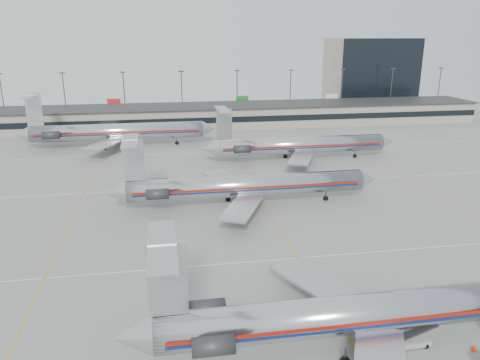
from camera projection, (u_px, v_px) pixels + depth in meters
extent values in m
plane|color=gray|center=(327.00, 301.00, 48.50)|extent=(260.00, 260.00, 0.00)
cube|color=silver|center=(299.00, 258.00, 57.90)|extent=(160.00, 0.15, 0.02)
cube|color=gray|center=(215.00, 116.00, 139.77)|extent=(160.00, 16.00, 6.00)
cube|color=black|center=(218.00, 120.00, 132.09)|extent=(160.00, 0.20, 1.60)
cube|color=#2D2D30|center=(215.00, 106.00, 138.84)|extent=(162.00, 17.00, 0.30)
cylinder|color=#38383D|center=(3.00, 99.00, 141.49)|extent=(0.30, 0.30, 15.00)
cylinder|color=#38383D|center=(65.00, 98.00, 144.37)|extent=(0.30, 0.30, 15.00)
cube|color=#2D2D30|center=(62.00, 73.00, 142.09)|extent=(1.60, 0.40, 0.35)
cylinder|color=#38383D|center=(125.00, 97.00, 147.26)|extent=(0.30, 0.30, 15.00)
cube|color=#2D2D30|center=(123.00, 72.00, 144.98)|extent=(1.60, 0.40, 0.35)
cylinder|color=#38383D|center=(182.00, 96.00, 150.14)|extent=(0.30, 0.30, 15.00)
cube|color=#2D2D30|center=(181.00, 71.00, 147.87)|extent=(1.60, 0.40, 0.35)
cylinder|color=#38383D|center=(237.00, 94.00, 153.03)|extent=(0.30, 0.30, 15.00)
cube|color=#2D2D30|center=(237.00, 71.00, 150.75)|extent=(1.60, 0.40, 0.35)
cylinder|color=#38383D|center=(290.00, 93.00, 155.92)|extent=(0.30, 0.30, 15.00)
cube|color=#2D2D30|center=(291.00, 70.00, 153.64)|extent=(1.60, 0.40, 0.35)
cylinder|color=#38383D|center=(342.00, 92.00, 158.80)|extent=(0.30, 0.30, 15.00)
cube|color=#2D2D30|center=(343.00, 69.00, 156.53)|extent=(1.60, 0.40, 0.35)
cylinder|color=#38383D|center=(391.00, 91.00, 161.69)|extent=(0.30, 0.30, 15.00)
cube|color=#2D2D30|center=(393.00, 69.00, 159.41)|extent=(1.60, 0.40, 0.35)
cylinder|color=#38383D|center=(439.00, 90.00, 164.57)|extent=(0.30, 0.30, 15.00)
cube|color=#2D2D30|center=(441.00, 68.00, 162.30)|extent=(1.60, 0.40, 0.35)
cube|color=tan|center=(370.00, 73.00, 175.08)|extent=(30.00, 20.00, 25.00)
cylinder|color=silver|center=(368.00, 313.00, 40.88)|extent=(37.02, 3.42, 3.42)
cone|color=#B7B7BC|center=(132.00, 337.00, 37.64)|extent=(3.33, 3.42, 3.42)
cube|color=maroon|center=(376.00, 323.00, 39.22)|extent=(35.17, 0.05, 0.32)
cube|color=navy|center=(376.00, 327.00, 39.33)|extent=(35.17, 0.05, 0.26)
cube|color=#B7B7BC|center=(322.00, 286.00, 46.95)|extent=(8.61, 12.55, 0.30)
cube|color=#B7B7BC|center=(167.00, 280.00, 36.68)|extent=(3.15, 0.23, 6.29)
cube|color=#B7B7BC|center=(162.00, 246.00, 35.74)|extent=(2.22, 9.72, 0.17)
cylinder|color=#2D2D30|center=(206.00, 308.00, 41.05)|extent=(3.33, 1.57, 1.57)
cylinder|color=#2D2D30|center=(213.00, 346.00, 36.09)|extent=(3.33, 1.57, 1.57)
cylinder|color=#2D2D30|center=(345.00, 356.00, 39.09)|extent=(0.19, 0.19, 1.53)
cylinder|color=#2D2D30|center=(327.00, 325.00, 43.26)|extent=(0.19, 0.19, 1.53)
cylinder|color=silver|center=(248.00, 186.00, 74.77)|extent=(37.94, 3.51, 3.51)
cone|color=silver|center=(368.00, 179.00, 78.06)|extent=(3.03, 3.51, 3.51)
cone|color=#B7B7BC|center=(115.00, 193.00, 71.46)|extent=(3.41, 3.51, 3.51)
cube|color=maroon|center=(250.00, 188.00, 73.07)|extent=(36.04, 0.05, 0.33)
cube|color=navy|center=(250.00, 190.00, 73.18)|extent=(36.04, 0.05, 0.27)
cube|color=#B7B7BC|center=(230.00, 180.00, 80.99)|extent=(8.82, 12.86, 0.30)
cube|color=#B7B7BC|center=(243.00, 206.00, 68.51)|extent=(8.82, 12.86, 0.30)
cube|color=#B7B7BC|center=(133.00, 160.00, 70.47)|extent=(3.22, 0.24, 6.45)
cube|color=#B7B7BC|center=(130.00, 141.00, 69.51)|extent=(2.28, 9.96, 0.17)
cylinder|color=#2D2D30|center=(157.00, 183.00, 74.95)|extent=(3.41, 1.61, 1.61)
cylinder|color=#2D2D30|center=(157.00, 194.00, 69.86)|extent=(3.41, 1.61, 1.61)
cylinder|color=#2D2D30|center=(326.00, 196.00, 77.66)|extent=(0.19, 0.19, 1.56)
cylinder|color=#2D2D30|center=(232.00, 206.00, 72.93)|extent=(0.19, 0.19, 1.56)
cylinder|color=#2D2D30|center=(228.00, 197.00, 77.22)|extent=(0.19, 0.19, 1.56)
cylinder|color=black|center=(326.00, 198.00, 77.79)|extent=(0.85, 0.28, 0.85)
cylinder|color=silver|center=(301.00, 145.00, 101.70)|extent=(36.73, 3.58, 3.58)
cone|color=silver|center=(387.00, 142.00, 104.89)|extent=(3.09, 3.58, 3.58)
cone|color=#B7B7BC|center=(209.00, 149.00, 98.48)|extent=(3.48, 3.58, 3.58)
cube|color=maroon|center=(304.00, 146.00, 99.96)|extent=(34.89, 0.05, 0.34)
cube|color=navy|center=(304.00, 148.00, 100.08)|extent=(34.89, 0.05, 0.27)
cube|color=#B7B7BC|center=(285.00, 143.00, 108.04)|extent=(8.99, 13.10, 0.31)
cube|color=#B7B7BC|center=(302.00, 157.00, 95.31)|extent=(8.99, 13.10, 0.31)
cube|color=#B7B7BC|center=(224.00, 124.00, 97.47)|extent=(3.29, 0.24, 6.57)
cube|color=#B7B7BC|center=(223.00, 110.00, 96.49)|extent=(2.32, 10.15, 0.17)
cylinder|color=#2D2D30|center=(238.00, 143.00, 102.03)|extent=(3.48, 1.64, 1.64)
cylinder|color=#2D2D30|center=(242.00, 149.00, 96.85)|extent=(3.48, 1.64, 1.64)
cylinder|color=#2D2D30|center=(355.00, 154.00, 104.49)|extent=(0.19, 0.19, 1.59)
cylinder|color=#2D2D30|center=(291.00, 160.00, 99.83)|extent=(0.19, 0.19, 1.59)
cylinder|color=#2D2D30|center=(285.00, 154.00, 104.19)|extent=(0.19, 0.19, 1.59)
cylinder|color=black|center=(355.00, 156.00, 104.63)|extent=(0.87, 0.29, 0.87)
cylinder|color=silver|center=(119.00, 132.00, 113.65)|extent=(40.81, 3.97, 3.97)
cone|color=silver|center=(209.00, 129.00, 117.20)|extent=(3.44, 3.97, 3.97)
cone|color=#B7B7BC|center=(21.00, 135.00, 110.07)|extent=(3.87, 3.97, 3.97)
cube|color=maroon|center=(118.00, 133.00, 111.72)|extent=(38.77, 0.05, 0.38)
cube|color=navy|center=(118.00, 134.00, 111.85)|extent=(38.77, 0.05, 0.30)
cube|color=#B7B7BC|center=(113.00, 130.00, 120.70)|extent=(9.99, 14.56, 0.34)
cube|color=#B7B7BC|center=(107.00, 143.00, 106.56)|extent=(9.99, 14.56, 0.34)
cube|color=#B7B7BC|center=(34.00, 111.00, 108.95)|extent=(3.65, 0.27, 7.30)
cube|color=#B7B7BC|center=(31.00, 96.00, 107.87)|extent=(2.58, 11.28, 0.19)
cylinder|color=#2D2D30|center=(56.00, 130.00, 114.02)|extent=(3.87, 1.83, 1.83)
cylinder|color=#2D2D30|center=(51.00, 135.00, 108.26)|extent=(3.87, 1.83, 1.83)
cylinder|color=#2D2D30|center=(177.00, 141.00, 116.75)|extent=(0.21, 0.21, 1.77)
cylinder|color=#2D2D30|center=(105.00, 146.00, 111.57)|extent=(0.21, 0.21, 1.77)
cylinder|color=#2D2D30|center=(107.00, 141.00, 116.42)|extent=(0.21, 0.21, 1.77)
cylinder|color=black|center=(177.00, 143.00, 116.90)|extent=(0.97, 0.32, 0.97)
cube|color=#9D9D9D|center=(410.00, 342.00, 41.42)|extent=(3.45, 1.29, 0.48)
cube|color=#2D2D30|center=(418.00, 331.00, 41.18)|extent=(3.49, 0.91, 1.23)
cylinder|color=black|center=(420.00, 339.00, 42.17)|extent=(0.48, 0.15, 0.48)
cylinder|color=black|center=(426.00, 346.00, 41.18)|extent=(0.48, 0.15, 0.48)
cylinder|color=black|center=(394.00, 342.00, 41.77)|extent=(0.48, 0.15, 0.48)
cylinder|color=black|center=(400.00, 349.00, 40.78)|extent=(0.48, 0.15, 0.48)
imported|color=#97D514|center=(381.00, 347.00, 39.91)|extent=(0.82, 0.82, 1.92)
cone|color=#EE3107|center=(474.00, 347.00, 40.88)|extent=(0.60, 0.60, 0.68)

